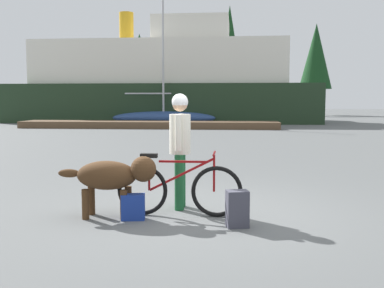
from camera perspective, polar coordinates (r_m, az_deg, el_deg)
The scene contains 13 objects.
ground_plane at distance 6.57m, azimuth 1.37°, elevation -8.88°, with size 160.00×160.00×0.00m, color #595B5B.
bicycle at distance 6.34m, azimuth -1.77°, elevation -5.77°, with size 1.79×0.44×0.92m.
person_cyclist at distance 6.70m, azimuth -1.55°, elevation 0.58°, with size 0.32×0.53×1.75m.
dog at distance 6.32m, azimuth -10.07°, elevation -4.06°, with size 1.40×0.48×0.87m.
backpack at distance 5.86m, azimuth 5.82°, elevation -8.27°, with size 0.28×0.20×0.48m, color #3F3F4C.
handbag_pannier at distance 6.25m, azimuth -7.56°, elevation -8.01°, with size 0.32×0.18×0.36m, color navy.
dock_pier at distance 26.60m, azimuth -5.53°, elevation 2.49°, with size 15.28×2.25×0.40m, color brown.
ferry_boat at distance 35.07m, azimuth -3.63°, elevation 7.72°, with size 23.34×8.28×8.42m.
sailboat_moored at distance 30.26m, azimuth -3.68°, elevation 3.48°, with size 7.07×1.98×9.43m.
pine_tree_far_left at distance 54.58m, azimuth -6.73°, elevation 10.55°, with size 4.27×4.27×9.54m.
pine_tree_center at distance 53.32m, azimuth 4.84°, elevation 12.30°, with size 3.19×3.19×12.63m.
pine_tree_far_right at distance 51.31m, azimuth 15.60°, elevation 10.76°, with size 3.53×3.53×9.97m.
pine_tree_mid_back at distance 60.72m, azimuth -2.33°, elevation 11.59°, with size 2.91×2.91×12.88m.
Camera 1 is at (0.45, -6.34, 1.65)m, focal length 41.59 mm.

